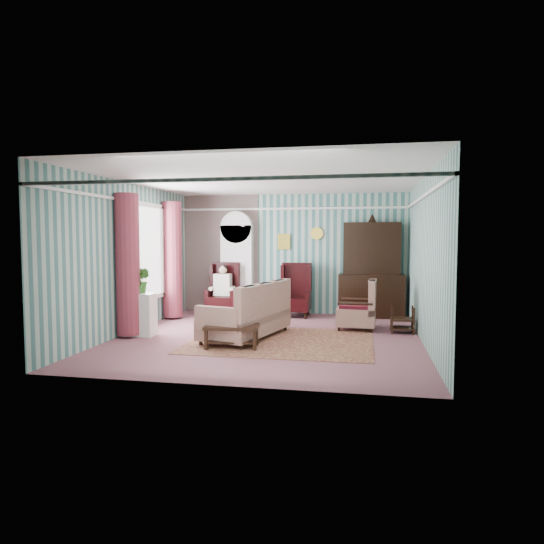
% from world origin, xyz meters
% --- Properties ---
extents(floor, '(6.00, 6.00, 0.00)m').
position_xyz_m(floor, '(0.00, 0.00, 0.00)').
color(floor, '#7E4954').
rests_on(floor, ground).
extents(room_shell, '(5.53, 6.02, 2.91)m').
position_xyz_m(room_shell, '(-0.62, 0.18, 2.01)').
color(room_shell, '#3C6D69').
rests_on(room_shell, ground).
extents(bookcase, '(0.80, 0.28, 2.24)m').
position_xyz_m(bookcase, '(-1.35, 2.84, 1.12)').
color(bookcase, silver).
rests_on(bookcase, floor).
extents(dresser_hutch, '(1.50, 0.56, 2.36)m').
position_xyz_m(dresser_hutch, '(1.90, 2.72, 1.18)').
color(dresser_hutch, black).
rests_on(dresser_hutch, floor).
extents(wingback_left, '(0.76, 0.80, 1.25)m').
position_xyz_m(wingback_left, '(-1.60, 2.45, 0.62)').
color(wingback_left, black).
rests_on(wingback_left, floor).
extents(wingback_right, '(0.76, 0.80, 1.25)m').
position_xyz_m(wingback_right, '(0.15, 2.45, 0.62)').
color(wingback_right, black).
rests_on(wingback_right, floor).
extents(seated_woman, '(0.44, 0.40, 1.18)m').
position_xyz_m(seated_woman, '(-1.60, 2.45, 0.59)').
color(seated_woman, silver).
rests_on(seated_woman, floor).
extents(round_side_table, '(0.50, 0.50, 0.60)m').
position_xyz_m(round_side_table, '(-0.70, 2.60, 0.30)').
color(round_side_table, black).
rests_on(round_side_table, floor).
extents(nest_table, '(0.45, 0.38, 0.54)m').
position_xyz_m(nest_table, '(2.47, 0.90, 0.27)').
color(nest_table, black).
rests_on(nest_table, floor).
extents(plant_stand, '(0.55, 0.35, 0.80)m').
position_xyz_m(plant_stand, '(-2.40, -0.30, 0.40)').
color(plant_stand, silver).
rests_on(plant_stand, floor).
extents(rug, '(3.20, 2.60, 0.01)m').
position_xyz_m(rug, '(0.30, -0.30, 0.01)').
color(rug, '#441A16').
rests_on(rug, floor).
extents(sofa, '(1.45, 2.26, 0.94)m').
position_xyz_m(sofa, '(-0.40, -0.09, 0.47)').
color(sofa, '#B6AF8D').
rests_on(sofa, floor).
extents(floral_armchair, '(0.82, 0.87, 1.03)m').
position_xyz_m(floral_armchair, '(1.59, 1.11, 0.52)').
color(floral_armchair, beige).
rests_on(floral_armchair, floor).
extents(coffee_table, '(0.96, 0.60, 0.38)m').
position_xyz_m(coffee_table, '(-0.42, -0.98, 0.19)').
color(coffee_table, black).
rests_on(coffee_table, floor).
extents(potted_plant_a, '(0.43, 0.39, 0.42)m').
position_xyz_m(potted_plant_a, '(-2.41, -0.38, 1.01)').
color(potted_plant_a, '#1A541C').
rests_on(potted_plant_a, plant_stand).
extents(potted_plant_b, '(0.30, 0.25, 0.48)m').
position_xyz_m(potted_plant_b, '(-2.37, -0.21, 1.04)').
color(potted_plant_b, '#184917').
rests_on(potted_plant_b, plant_stand).
extents(potted_plant_c, '(0.24, 0.24, 0.37)m').
position_xyz_m(potted_plant_c, '(-2.47, -0.26, 0.99)').
color(potted_plant_c, '#184A17').
rests_on(potted_plant_c, plant_stand).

